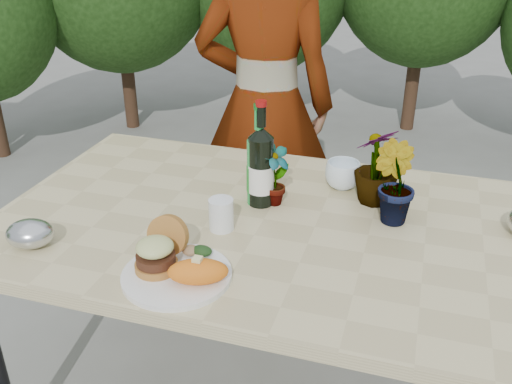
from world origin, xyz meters
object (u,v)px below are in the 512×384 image
(patio_table, at_px, (264,235))
(dinner_plate, at_px, (177,275))
(wine_bottle, at_px, (261,168))
(person, at_px, (265,106))

(patio_table, xyz_separation_m, dinner_plate, (-0.13, -0.35, 0.06))
(patio_table, relative_size, dinner_plate, 5.71)
(wine_bottle, bearing_deg, person, 116.70)
(patio_table, bearing_deg, person, 106.26)
(patio_table, bearing_deg, wine_bottle, 112.08)
(patio_table, xyz_separation_m, wine_bottle, (-0.04, 0.09, 0.18))
(wine_bottle, bearing_deg, dinner_plate, -89.73)
(dinner_plate, distance_m, wine_bottle, 0.47)
(dinner_plate, bearing_deg, wine_bottle, 79.04)
(person, bearing_deg, dinner_plate, 87.34)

